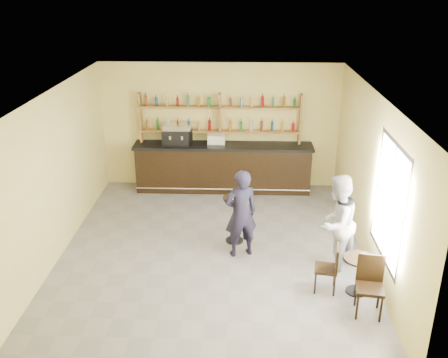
{
  "coord_description": "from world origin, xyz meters",
  "views": [
    {
      "loc": [
        0.56,
        -8.72,
        5.16
      ],
      "look_at": [
        0.2,
        0.8,
        1.25
      ],
      "focal_mm": 40.0,
      "sensor_mm": 36.0,
      "label": 1
    }
  ],
  "objects_px": {
    "espresso_machine": "(177,135)",
    "man_main": "(241,214)",
    "pedestal_table": "(235,219)",
    "patron_second": "(336,223)",
    "chair_south": "(370,288)",
    "chair_west": "(326,268)",
    "bar_counter": "(223,167)",
    "cafe_table": "(358,275)",
    "pastry_case": "(216,140)"
  },
  "relations": [
    {
      "from": "bar_counter",
      "to": "pastry_case",
      "type": "height_order",
      "value": "pastry_case"
    },
    {
      "from": "bar_counter",
      "to": "pedestal_table",
      "type": "bearing_deg",
      "value": -82.81
    },
    {
      "from": "man_main",
      "to": "chair_south",
      "type": "xyz_separation_m",
      "value": [
        2.09,
        -1.81,
        -0.39
      ]
    },
    {
      "from": "man_main",
      "to": "chair_west",
      "type": "height_order",
      "value": "man_main"
    },
    {
      "from": "patron_second",
      "to": "espresso_machine",
      "type": "bearing_deg",
      "value": -95.51
    },
    {
      "from": "bar_counter",
      "to": "espresso_machine",
      "type": "xyz_separation_m",
      "value": [
        -1.15,
        0.0,
        0.86
      ]
    },
    {
      "from": "pedestal_table",
      "to": "man_main",
      "type": "xyz_separation_m",
      "value": [
        0.12,
        -0.52,
        0.39
      ]
    },
    {
      "from": "bar_counter",
      "to": "pedestal_table",
      "type": "distance_m",
      "value": 2.73
    },
    {
      "from": "cafe_table",
      "to": "chair_west",
      "type": "relative_size",
      "value": 0.78
    },
    {
      "from": "cafe_table",
      "to": "patron_second",
      "type": "distance_m",
      "value": 1.04
    },
    {
      "from": "bar_counter",
      "to": "chair_west",
      "type": "relative_size",
      "value": 5.09
    },
    {
      "from": "bar_counter",
      "to": "chair_south",
      "type": "height_order",
      "value": "bar_counter"
    },
    {
      "from": "man_main",
      "to": "chair_west",
      "type": "distance_m",
      "value": 1.95
    },
    {
      "from": "bar_counter",
      "to": "espresso_machine",
      "type": "bearing_deg",
      "value": 180.0
    },
    {
      "from": "cafe_table",
      "to": "man_main",
      "type": "bearing_deg",
      "value": 149.28
    },
    {
      "from": "pedestal_table",
      "to": "patron_second",
      "type": "bearing_deg",
      "value": -26.26
    },
    {
      "from": "bar_counter",
      "to": "espresso_machine",
      "type": "height_order",
      "value": "espresso_machine"
    },
    {
      "from": "espresso_machine",
      "to": "pedestal_table",
      "type": "distance_m",
      "value": 3.24
    },
    {
      "from": "espresso_machine",
      "to": "man_main",
      "type": "height_order",
      "value": "man_main"
    },
    {
      "from": "pedestal_table",
      "to": "chair_west",
      "type": "height_order",
      "value": "pedestal_table"
    },
    {
      "from": "espresso_machine",
      "to": "chair_south",
      "type": "xyz_separation_m",
      "value": [
        3.71,
        -5.04,
        -0.96
      ]
    },
    {
      "from": "espresso_machine",
      "to": "pedestal_table",
      "type": "bearing_deg",
      "value": -56.42
    },
    {
      "from": "man_main",
      "to": "chair_south",
      "type": "height_order",
      "value": "man_main"
    },
    {
      "from": "espresso_machine",
      "to": "man_main",
      "type": "distance_m",
      "value": 3.65
    },
    {
      "from": "man_main",
      "to": "bar_counter",
      "type": "bearing_deg",
      "value": -101.12
    },
    {
      "from": "chair_west",
      "to": "chair_south",
      "type": "bearing_deg",
      "value": 52.56
    },
    {
      "from": "espresso_machine",
      "to": "patron_second",
      "type": "distance_m",
      "value": 4.99
    },
    {
      "from": "espresso_machine",
      "to": "chair_south",
      "type": "bearing_deg",
      "value": -48.91
    },
    {
      "from": "espresso_machine",
      "to": "chair_south",
      "type": "height_order",
      "value": "espresso_machine"
    },
    {
      "from": "pastry_case",
      "to": "man_main",
      "type": "relative_size",
      "value": 0.25
    },
    {
      "from": "espresso_machine",
      "to": "chair_west",
      "type": "bearing_deg",
      "value": -49.95
    },
    {
      "from": "espresso_machine",
      "to": "bar_counter",
      "type": "bearing_deg",
      "value": 4.75
    },
    {
      "from": "bar_counter",
      "to": "pastry_case",
      "type": "bearing_deg",
      "value": 180.0
    },
    {
      "from": "chair_west",
      "to": "man_main",
      "type": "bearing_deg",
      "value": -118.09
    },
    {
      "from": "espresso_machine",
      "to": "chair_west",
      "type": "height_order",
      "value": "espresso_machine"
    },
    {
      "from": "man_main",
      "to": "cafe_table",
      "type": "xyz_separation_m",
      "value": [
        2.04,
        -1.21,
        -0.55
      ]
    },
    {
      "from": "espresso_machine",
      "to": "chair_south",
      "type": "distance_m",
      "value": 6.33
    },
    {
      "from": "chair_west",
      "to": "patron_second",
      "type": "xyz_separation_m",
      "value": [
        0.26,
        0.75,
        0.49
      ]
    },
    {
      "from": "espresso_machine",
      "to": "man_main",
      "type": "bearing_deg",
      "value": -58.65
    },
    {
      "from": "pedestal_table",
      "to": "man_main",
      "type": "height_order",
      "value": "man_main"
    },
    {
      "from": "pastry_case",
      "to": "cafe_table",
      "type": "bearing_deg",
      "value": -56.08
    },
    {
      "from": "chair_south",
      "to": "cafe_table",
      "type": "bearing_deg",
      "value": 103.15
    },
    {
      "from": "bar_counter",
      "to": "pedestal_table",
      "type": "height_order",
      "value": "bar_counter"
    },
    {
      "from": "espresso_machine",
      "to": "chair_west",
      "type": "xyz_separation_m",
      "value": [
        3.11,
        -4.39,
        -1.02
      ]
    },
    {
      "from": "pedestal_table",
      "to": "cafe_table",
      "type": "distance_m",
      "value": 2.78
    },
    {
      "from": "pedestal_table",
      "to": "man_main",
      "type": "bearing_deg",
      "value": -76.46
    },
    {
      "from": "bar_counter",
      "to": "man_main",
      "type": "relative_size",
      "value": 2.51
    },
    {
      "from": "pastry_case",
      "to": "patron_second",
      "type": "bearing_deg",
      "value": -53.83
    },
    {
      "from": "patron_second",
      "to": "chair_south",
      "type": "bearing_deg",
      "value": 55.1
    },
    {
      "from": "bar_counter",
      "to": "pedestal_table",
      "type": "relative_size",
      "value": 4.49
    }
  ]
}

